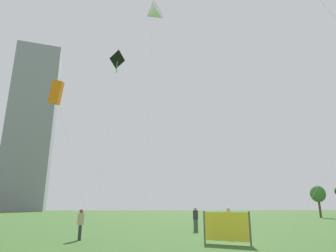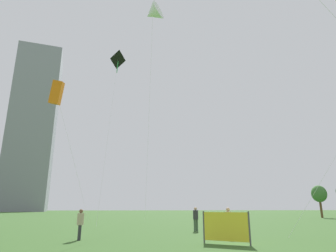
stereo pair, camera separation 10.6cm
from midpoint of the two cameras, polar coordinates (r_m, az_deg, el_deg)
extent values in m
cylinder|color=#2D2D33|center=(17.40, -17.38, -19.57)|extent=(0.15, 0.15, 0.79)
cylinder|color=#2D2D33|center=(17.24, -17.28, -19.62)|extent=(0.15, 0.15, 0.79)
cylinder|color=tan|center=(17.28, -17.13, -17.27)|extent=(0.36, 0.36, 0.62)
sphere|color=brown|center=(17.27, -17.02, -15.89)|extent=(0.21, 0.21, 0.21)
cylinder|color=#3F593F|center=(22.64, 5.62, -19.07)|extent=(0.16, 0.16, 0.84)
cylinder|color=#3F593F|center=(22.59, 5.18, -19.09)|extent=(0.16, 0.16, 0.84)
cylinder|color=#2D2D33|center=(22.58, 5.35, -17.18)|extent=(0.38, 0.38, 0.66)
sphere|color=tan|center=(22.57, 5.32, -16.05)|extent=(0.23, 0.23, 0.23)
cylinder|color=#2D2D33|center=(18.17, 12.13, -19.66)|extent=(0.16, 0.16, 0.83)
cylinder|color=#2D2D33|center=(18.05, 11.71, -19.71)|extent=(0.16, 0.16, 0.83)
cylinder|color=tan|center=(18.07, 11.78, -17.34)|extent=(0.38, 0.38, 0.66)
sphere|color=tan|center=(18.06, 11.70, -15.95)|extent=(0.22, 0.22, 0.22)
cylinder|color=silver|center=(33.59, -11.76, 0.34)|extent=(0.35, 9.51, 21.76)
pyramid|color=black|center=(42.13, -10.13, 12.91)|extent=(1.88, 2.24, 1.19)
cylinder|color=green|center=(41.56, -10.21, 11.49)|extent=(0.20, 0.18, 1.70)
cylinder|color=silver|center=(34.83, -4.02, 1.71)|extent=(0.23, 7.03, 24.38)
cone|color=white|center=(37.36, -3.19, 21.54)|extent=(3.16, 3.19, 2.73)
cylinder|color=silver|center=(32.34, -18.37, -6.92)|extent=(2.83, 8.20, 12.56)
cube|color=orange|center=(30.38, -21.46, 6.23)|extent=(1.30, 1.37, 2.54)
cylinder|color=brown|center=(54.97, 27.91, -14.27)|extent=(0.35, 0.35, 2.98)
ellipsoid|color=#3D7033|center=(55.01, 27.60, -11.86)|extent=(2.41, 2.41, 2.72)
cube|color=gray|center=(131.23, -25.46, -0.32)|extent=(20.94, 24.44, 66.44)
cylinder|color=#4C4C4C|center=(15.48, 7.05, -19.28)|extent=(0.08, 0.08, 1.54)
cylinder|color=#4C4C4C|center=(14.82, 15.80, -19.00)|extent=(0.08, 0.08, 1.54)
cube|color=yellow|center=(15.11, 11.32, -19.01)|extent=(1.91, 1.30, 1.34)
camera|label=1|loc=(0.05, -90.14, 0.04)|focal=30.64mm
camera|label=2|loc=(0.05, 89.86, -0.04)|focal=30.64mm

